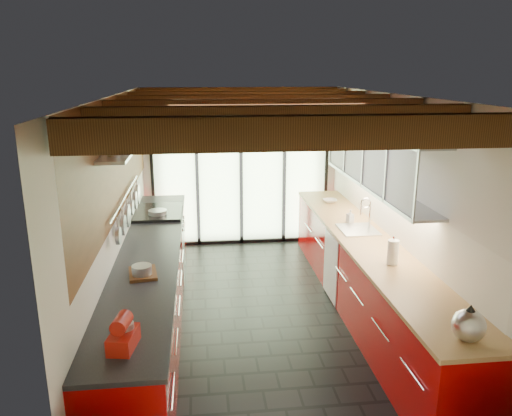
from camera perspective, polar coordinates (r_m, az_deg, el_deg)
The scene contains 18 objects.
ground at distance 6.14m, azimuth 0.60°, elevation -12.33°, with size 5.50×5.50×0.00m, color black.
room_shell at distance 5.56m, azimuth 0.65°, elevation 2.92°, with size 5.50×5.50×5.50m.
ceiling_beams at distance 5.81m, azimuth 0.20°, elevation 11.53°, with size 3.14×5.06×4.90m.
glass_door at distance 8.19m, azimuth -1.74°, elevation 7.05°, with size 2.95×0.10×2.90m.
left_counter at distance 5.92m, azimuth -11.86°, elevation -8.79°, with size 0.68×5.00×0.92m.
range_stove at distance 7.26m, azimuth -10.90°, elevation -4.03°, with size 0.66×0.90×0.97m.
right_counter at distance 6.21m, azimuth 12.46°, elevation -7.65°, with size 0.68×5.00×0.92m.
sink_assembly at distance 6.40m, azimuth 11.69°, elevation -2.14°, with size 0.45×0.52×0.43m.
upper_cabinets_right at distance 6.15m, azimuth 13.70°, elevation 5.56°, with size 0.34×3.00×3.00m.
left_wall_fixtures at distance 5.79m, azimuth -14.31°, elevation 4.44°, with size 0.28×2.60×0.96m.
stand_mixer at distance 3.84m, azimuth -14.94°, elevation -13.74°, with size 0.22×0.32×0.27m.
pot_large at distance 5.00m, azimuth -12.90°, elevation -7.07°, with size 0.19×0.19×0.12m, color silver.
pot_small at distance 6.95m, azimuth -11.16°, elevation -0.62°, with size 0.25×0.25×0.10m, color silver.
cutting_board at distance 5.06m, azimuth -12.81°, elevation -7.30°, with size 0.26×0.37×0.03m, color brown.
kettle at distance 4.12m, azimuth 23.16°, elevation -12.04°, with size 0.25×0.31×0.29m.
paper_towel at distance 5.34m, azimuth 15.37°, elevation -4.93°, with size 0.13×0.13×0.31m.
soap_bottle at distance 6.68m, azimuth 10.71°, elevation -0.92°, with size 0.08×0.08×0.17m, color silver.
bowl at distance 7.65m, azimuth 8.43°, elevation 0.82°, with size 0.21×0.21×0.05m, color silver.
Camera 1 is at (-0.69, -5.38, 2.87)m, focal length 35.00 mm.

